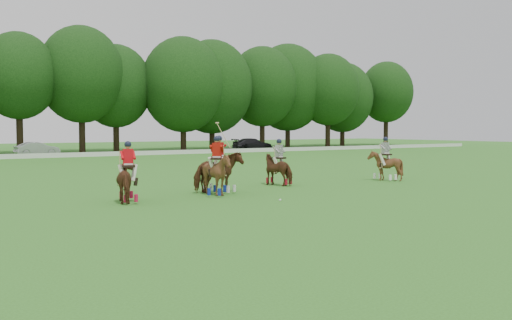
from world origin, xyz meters
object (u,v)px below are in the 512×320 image
car_mid (37,149)px  polo_red_c (217,174)px  polo_red_b (219,172)px  polo_stripe_b (385,165)px  car_right (253,144)px  polo_ball (280,200)px  polo_stripe_a (279,169)px  polo_red_a (128,180)px

car_mid → polo_red_c: (-1.08, -38.40, 0.22)m
polo_red_b → polo_stripe_b: polo_red_b is taller
car_right → polo_ball: car_right is taller
car_mid → polo_stripe_a: (3.47, -36.40, 0.12)m
car_mid → polo_ball: 41.34m
polo_red_c → polo_stripe_a: 4.97m
car_right → polo_ball: size_ratio=56.26×
car_right → polo_red_a: 48.97m
car_mid → polo_red_a: 38.81m
polo_red_a → polo_stripe_a: bearing=14.0°
polo_stripe_b → polo_ball: polo_stripe_b is taller
car_right → polo_stripe_b: bearing=165.8°
car_mid → polo_red_b: 37.67m
polo_red_b → polo_stripe_a: 4.23m
polo_red_b → polo_red_a: bearing=-169.2°
polo_ball → polo_red_b: bearing=99.1°
car_mid → polo_ball: bearing=173.8°
polo_stripe_a → polo_stripe_b: polo_stripe_b is taller
polo_red_a → polo_red_c: (3.85, 0.10, 0.07)m
car_right → car_mid: bearing=98.6°
polo_red_b → polo_stripe_b: size_ratio=1.30×
car_mid → polo_red_b: size_ratio=1.39×
polo_red_a → polo_ball: polo_red_a is taller
polo_stripe_b → car_mid: bearing=104.3°
polo_red_c → car_right: bearing=55.5°
polo_ball → polo_stripe_a: bearing=55.1°
polo_stripe_b → polo_red_a: bearing=-176.1°
polo_stripe_a → polo_stripe_b: 6.17m
polo_red_a → polo_ball: size_ratio=25.45×
car_mid → polo_stripe_b: (9.54, -37.52, 0.14)m
car_mid → car_right: bearing=-96.2°
polo_red_a → polo_red_c: bearing=1.5°
car_mid → polo_stripe_b: polo_stripe_b is taller
car_right → polo_red_b: 45.70m
polo_red_b → car_mid: bearing=89.2°
polo_red_a → car_right: bearing=51.8°
car_right → polo_red_b: polo_red_b is taller
polo_red_a → polo_red_b: 4.45m
polo_red_b → polo_red_c: polo_red_b is taller
polo_red_c → polo_stripe_b: (10.62, 0.88, -0.07)m
polo_red_b → polo_ball: (0.59, -3.67, -0.85)m
car_mid → polo_stripe_b: size_ratio=1.80×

